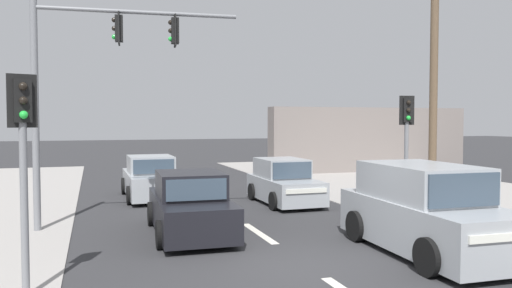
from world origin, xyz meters
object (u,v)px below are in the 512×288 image
Objects in this scene: utility_pole_midground_right at (434,51)px; traffic_signal_mast at (88,70)px; pedestal_signal_left_kerb at (23,147)px; hatchback_oncoming_mid at (284,183)px; suv_oncoming_near at (425,212)px; sedan_crossing_left at (150,179)px; pedestal_signal_right_kerb at (407,135)px; sedan_kerbside_parked at (190,206)px.

utility_pole_midground_right is 10.84m from traffic_signal_mast.
pedestal_signal_left_kerb is at bearing -155.82° from utility_pole_midground_right.
traffic_signal_mast is (-10.80, -0.15, -1.00)m from utility_pole_midground_right.
traffic_signal_mast is at bearing -179.21° from utility_pole_midground_right.
hatchback_oncoming_mid is (-4.48, 2.06, -4.44)m from utility_pole_midground_right.
hatchback_oncoming_mid is at bearing 94.21° from suv_oncoming_near.
pedestal_signal_left_kerb reaches higher than sedan_crossing_left.
traffic_signal_mast is 1.30× the size of suv_oncoming_near.
pedestal_signal_left_kerb is (-9.66, -3.74, 0.00)m from pedestal_signal_right_kerb.
suv_oncoming_near reaches higher than hatchback_oncoming_mid.
utility_pole_midground_right is at bearing 36.33° from pedestal_signal_right_kerb.
suv_oncoming_near reaches higher than sedan_crossing_left.
sedan_kerbside_parked is (-6.33, -0.04, -1.71)m from pedestal_signal_right_kerb.
traffic_signal_mast is 1.65× the size of hatchback_oncoming_mid.
hatchback_oncoming_mid is (-2.40, 3.59, -1.71)m from pedestal_signal_right_kerb.
pedestal_signal_right_kerb is 0.84× the size of sedan_crossing_left.
traffic_signal_mast is at bearing 170.96° from pedestal_signal_right_kerb.
utility_pole_midground_right is 10.85m from sedan_crossing_left.
hatchback_oncoming_mid is 0.85× the size of sedan_kerbside_parked.
sedan_kerbside_parked is at bearing -169.39° from utility_pole_midground_right.
sedan_crossing_left is at bearing 66.78° from traffic_signal_mast.
utility_pole_midground_right is at bearing 10.61° from sedan_kerbside_parked.
sedan_crossing_left is 0.99× the size of sedan_kerbside_parked.
suv_oncoming_near is at bearing -128.89° from utility_pole_midground_right.
traffic_signal_mast is 8.99m from pedestal_signal_right_kerb.
pedestal_signal_right_kerb is at bearing -143.67° from utility_pole_midground_right.
utility_pole_midground_right is at bearing -24.67° from hatchback_oncoming_mid.
utility_pole_midground_right reaches higher than pedestal_signal_left_kerb.
pedestal_signal_right_kerb reaches higher than sedan_kerbside_parked.
sedan_crossing_left is at bearing 147.98° from hatchback_oncoming_mid.
hatchback_oncoming_mid is 0.86× the size of sedan_crossing_left.
traffic_signal_mast is 1.41× the size of sedan_crossing_left.
traffic_signal_mast is at bearing -113.22° from sedan_crossing_left.
sedan_crossing_left is 6.29m from sedan_kerbside_parked.
sedan_crossing_left is (-6.63, 6.24, -1.71)m from pedestal_signal_right_kerb.
pedestal_signal_left_kerb is 10.46m from hatchback_oncoming_mid.
sedan_kerbside_parked is (0.30, -6.28, 0.00)m from sedan_crossing_left.
pedestal_signal_right_kerb is at bearing -43.27° from sedan_crossing_left.
traffic_signal_mast is 7.52m from hatchback_oncoming_mid.
suv_oncoming_near is at bearing -85.79° from hatchback_oncoming_mid.
sedan_crossing_left is 10.73m from suv_oncoming_near.
sedan_kerbside_parked is at bearing -179.61° from pedestal_signal_right_kerb.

